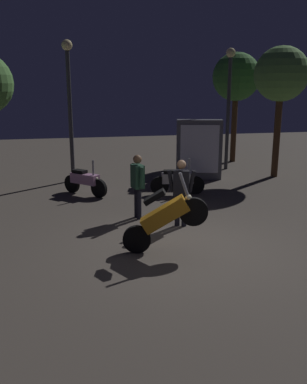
# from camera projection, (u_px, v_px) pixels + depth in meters

# --- Properties ---
(ground_plane) EXTENTS (40.00, 40.00, 0.00)m
(ground_plane) POSITION_uv_depth(u_px,v_px,m) (188.00, 248.00, 8.36)
(ground_plane) COLOR #4C443D
(motorcycle_orange_foreground) EXTENTS (1.63, 0.54, 1.63)m
(motorcycle_orange_foreground) POSITION_uv_depth(u_px,v_px,m) (165.00, 217.00, 7.94)
(motorcycle_orange_foreground) COLOR black
(motorcycle_orange_foreground) RESTS_ON ground_plane
(motorcycle_white_parked_left) EXTENTS (1.65, 0.45, 1.11)m
(motorcycle_white_parked_left) POSITION_uv_depth(u_px,v_px,m) (177.00, 180.00, 12.50)
(motorcycle_white_parked_left) COLOR black
(motorcycle_white_parked_left) RESTS_ON ground_plane
(motorcycle_pink_parked_right) EXTENTS (1.22, 1.27, 1.11)m
(motorcycle_pink_parked_right) POSITION_uv_depth(u_px,v_px,m) (85.00, 181.00, 12.43)
(motorcycle_pink_parked_right) COLOR black
(motorcycle_pink_parked_right) RESTS_ON ground_plane
(person_rider_beside) EXTENTS (0.65, 0.35, 1.58)m
(person_rider_beside) POSITION_uv_depth(u_px,v_px,m) (181.00, 188.00, 9.49)
(person_rider_beside) COLOR black
(person_rider_beside) RESTS_ON ground_plane
(person_bystander_far) EXTENTS (0.31, 0.66, 1.60)m
(person_bystander_far) POSITION_uv_depth(u_px,v_px,m) (138.00, 181.00, 10.08)
(person_bystander_far) COLOR black
(person_bystander_far) RESTS_ON ground_plane
(streetlamp_near) EXTENTS (0.36, 0.36, 4.71)m
(streetlamp_near) POSITION_uv_depth(u_px,v_px,m) (69.00, 93.00, 13.72)
(streetlamp_near) COLOR #38383D
(streetlamp_near) RESTS_ON ground_plane
(streetlamp_far) EXTENTS (0.36, 0.36, 4.65)m
(streetlamp_far) POSITION_uv_depth(u_px,v_px,m) (229.00, 93.00, 15.86)
(streetlamp_far) COLOR #38383D
(streetlamp_far) RESTS_ON ground_plane
(tree_left_bg) EXTENTS (2.02, 2.02, 4.65)m
(tree_left_bg) POSITION_uv_depth(u_px,v_px,m) (236.00, 78.00, 17.42)
(tree_left_bg) COLOR #4C331E
(tree_left_bg) RESTS_ON ground_plane
(tree_center_bg) EXTENTS (1.90, 1.90, 4.60)m
(tree_center_bg) POSITION_uv_depth(u_px,v_px,m) (281.00, 76.00, 14.29)
(tree_center_bg) COLOR #4C331E
(tree_center_bg) RESTS_ON ground_plane
(kiosk_billboard) EXTENTS (1.67, 0.90, 2.10)m
(kiosk_billboard) POSITION_uv_depth(u_px,v_px,m) (199.00, 149.00, 14.59)
(kiosk_billboard) COLOR #595960
(kiosk_billboard) RESTS_ON ground_plane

